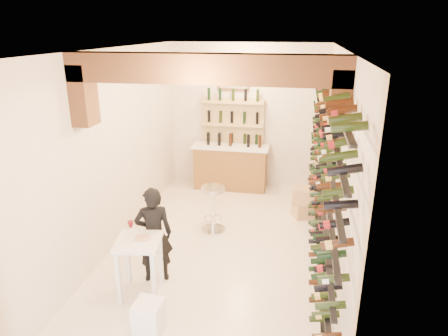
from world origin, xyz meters
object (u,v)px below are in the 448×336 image
back_counter (231,166)px  chrome_barstool (213,206)px  tasting_table (139,250)px  white_stool (149,317)px  wine_rack (321,165)px  crate_lower (306,210)px  person (154,235)px

back_counter → chrome_barstool: size_ratio=2.01×
tasting_table → white_stool: tasting_table is taller
tasting_table → white_stool: 0.91m
back_counter → chrome_barstool: back_counter is taller
wine_rack → white_stool: size_ratio=13.91×
tasting_table → chrome_barstool: tasting_table is taller
white_stool → chrome_barstool: 2.69m
tasting_table → white_stool: bearing=-70.2°
tasting_table → white_stool: (0.37, -0.68, -0.48)m
chrome_barstool → crate_lower: (1.64, 0.91, -0.35)m
person → chrome_barstool: (0.51, 1.61, -0.23)m
tasting_table → crate_lower: tasting_table is taller
white_stool → wine_rack: bearing=47.0°
wine_rack → back_counter: 3.38m
crate_lower → wine_rack: bearing=-84.8°
wine_rack → crate_lower: wine_rack is taller
white_stool → person: size_ratio=0.29×
tasting_table → back_counter: bearing=73.9°
back_counter → chrome_barstool: (0.06, -2.11, -0.04)m
back_counter → tasting_table: size_ratio=1.68×
back_counter → crate_lower: back_counter is taller
person → wine_rack: bearing=-175.4°
wine_rack → tasting_table: size_ratio=5.62×
person → back_counter: bearing=-117.4°
wine_rack → chrome_barstool: (-1.78, 0.54, -1.06)m
tasting_table → person: (0.07, 0.38, 0.03)m
person → chrome_barstool: person is taller
wine_rack → crate_lower: size_ratio=11.87×
person → crate_lower: size_ratio=2.99×
back_counter → chrome_barstool: 2.11m
white_stool → tasting_table: bearing=118.6°
back_counter → chrome_barstool: bearing=-88.5°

